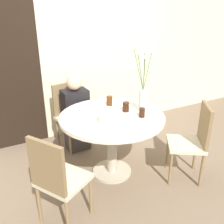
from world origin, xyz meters
TOP-DOWN VIEW (x-y plane):
  - ground_plane at (0.00, 0.00)m, footprint 16.00×16.00m
  - wall_back at (0.00, 1.30)m, footprint 8.00×0.05m
  - doorway_panel at (-0.90, 1.27)m, footprint 0.90×0.01m
  - dining_table at (0.00, 0.00)m, footprint 1.19×1.19m
  - chair_near_front at (-0.19, 0.91)m, footprint 0.48×0.48m
  - chair_right_flank at (-0.80, -0.47)m, footprint 0.55×0.55m
  - chair_far_back at (0.77, -0.52)m, footprint 0.55×0.55m
  - birthday_cake at (-0.13, -0.16)m, footprint 0.20×0.20m
  - flower_vase at (0.39, -0.02)m, footprint 0.28×0.20m
  - side_plate at (-0.28, 0.20)m, footprint 0.17×0.17m
  - drink_glass_0 at (0.20, 0.03)m, footprint 0.08×0.08m
  - drink_glass_1 at (0.27, -0.20)m, footprint 0.06×0.06m
  - drink_glass_2 at (0.12, 0.29)m, footprint 0.07×0.07m
  - person_woman at (-0.16, 0.75)m, footprint 0.34×0.24m

SIDE VIEW (x-z plane):
  - ground_plane at x=0.00m, z-range 0.00..0.00m
  - person_woman at x=-0.16m, z-range -0.03..1.05m
  - chair_near_front at x=-0.19m, z-range 0.06..0.98m
  - chair_right_flank at x=-0.80m, z-range 0.06..0.98m
  - chair_far_back at x=0.77m, z-range 0.06..0.98m
  - dining_table at x=0.00m, z-range 0.25..1.01m
  - side_plate at x=-0.28m, z-range 0.77..0.78m
  - birthday_cake at x=-0.13m, z-range 0.74..0.88m
  - drink_glass_1 at x=0.27m, z-range 0.77..0.87m
  - drink_glass_0 at x=0.20m, z-range 0.77..0.88m
  - drink_glass_2 at x=0.12m, z-range 0.77..0.88m
  - doorway_panel at x=-0.90m, z-range 0.00..2.05m
  - flower_vase at x=0.39m, z-range 0.65..1.42m
  - wall_back at x=0.00m, z-range 0.00..2.60m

